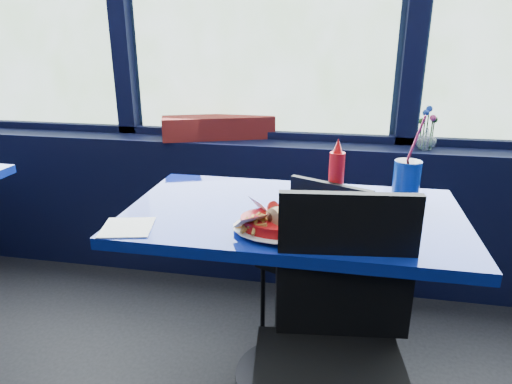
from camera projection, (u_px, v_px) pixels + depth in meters
name	position (u px, v px, depth m)	size (l,w,h in m)	color
window_sill	(257.00, 209.00, 2.62)	(5.00, 0.26, 0.80)	black
near_table	(292.00, 256.00, 1.70)	(1.20, 0.70, 0.75)	black
chair_near_front	(337.00, 339.00, 1.29)	(0.47, 0.47, 0.94)	black
chair_near_back	(317.00, 251.00, 1.97)	(0.48, 0.48, 0.81)	black
planter_box	(219.00, 127.00, 2.52)	(0.61, 0.15, 0.12)	maroon
flower_vase	(426.00, 137.00, 2.28)	(0.11, 0.11, 0.22)	silver
food_basket	(281.00, 222.00, 1.46)	(0.32, 0.32, 0.10)	red
ketchup_bottle	(337.00, 170.00, 1.78)	(0.06, 0.06, 0.23)	red
soda_cup	(406.00, 180.00, 1.71)	(0.10, 0.10, 0.34)	navy
napkin	(127.00, 227.00, 1.50)	(0.16, 0.16, 0.00)	white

